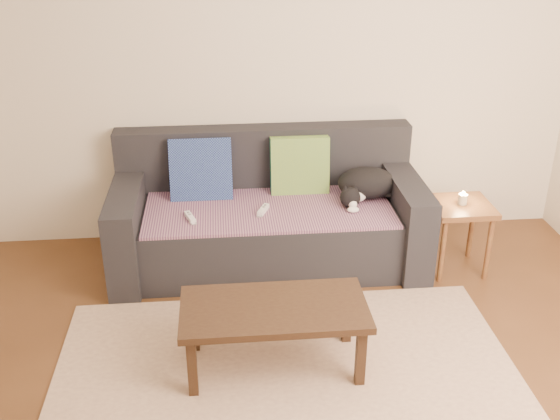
{
  "coord_description": "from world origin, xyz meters",
  "views": [
    {
      "loc": [
        -0.3,
        -2.51,
        2.32
      ],
      "look_at": [
        0.05,
        1.2,
        0.55
      ],
      "focal_mm": 42.0,
      "sensor_mm": 36.0,
      "label": 1
    }
  ],
  "objects": [
    {
      "name": "ground",
      "position": [
        0.0,
        0.0,
        0.0
      ],
      "size": [
        4.5,
        4.5,
        0.0
      ],
      "primitive_type": "plane",
      "color": "brown",
      "rests_on": "ground"
    },
    {
      "name": "candle",
      "position": [
        1.28,
        1.3,
        0.53
      ],
      "size": [
        0.06,
        0.06,
        0.09
      ],
      "color": "beige",
      "rests_on": "side_table"
    },
    {
      "name": "wii_remote_b",
      "position": [
        -0.04,
        1.41,
        0.46
      ],
      "size": [
        0.09,
        0.15,
        0.03
      ],
      "primitive_type": "cube",
      "rotation": [
        0.0,
        0.0,
        1.18
      ],
      "color": "white",
      "rests_on": "throw_blanket"
    },
    {
      "name": "cushion_green",
      "position": [
        0.24,
        1.74,
        0.63
      ],
      "size": [
        0.41,
        0.15,
        0.42
      ],
      "primitive_type": "cube",
      "rotation": [
        -0.11,
        0.0,
        0.0
      ],
      "color": "#0D574F",
      "rests_on": "throw_blanket"
    },
    {
      "name": "wii_remote_a",
      "position": [
        -0.52,
        1.34,
        0.46
      ],
      "size": [
        0.08,
        0.15,
        0.03
      ],
      "primitive_type": "cube",
      "rotation": [
        0.0,
        0.0,
        1.89
      ],
      "color": "white",
      "rests_on": "throw_blanket"
    },
    {
      "name": "coffee_table",
      "position": [
        -0.06,
        0.36,
        0.34
      ],
      "size": [
        0.98,
        0.49,
        0.39
      ],
      "color": "#322213",
      "rests_on": "rug"
    },
    {
      "name": "cat",
      "position": [
        0.68,
        1.57,
        0.54
      ],
      "size": [
        0.49,
        0.45,
        0.21
      ],
      "rotation": [
        0.0,
        0.0,
        0.23
      ],
      "color": "black",
      "rests_on": "throw_blanket"
    },
    {
      "name": "cushion_navy",
      "position": [
        -0.45,
        1.74,
        0.63
      ],
      "size": [
        0.43,
        0.23,
        0.44
      ],
      "primitive_type": "cube",
      "rotation": [
        -0.3,
        0.0,
        0.0
      ],
      "color": "#131C53",
      "rests_on": "throw_blanket"
    },
    {
      "name": "side_table",
      "position": [
        1.28,
        1.3,
        0.4
      ],
      "size": [
        0.39,
        0.39,
        0.49
      ],
      "color": "brown",
      "rests_on": "ground"
    },
    {
      "name": "rug",
      "position": [
        0.0,
        0.15,
        0.01
      ],
      "size": [
        2.5,
        1.8,
        0.01
      ],
      "primitive_type": "cube",
      "color": "tan",
      "rests_on": "ground"
    },
    {
      "name": "sofa",
      "position": [
        0.0,
        1.57,
        0.31
      ],
      "size": [
        2.1,
        0.94,
        0.87
      ],
      "color": "#232328",
      "rests_on": "ground"
    },
    {
      "name": "back_wall",
      "position": [
        0.0,
        2.0,
        1.3
      ],
      "size": [
        4.5,
        0.04,
        2.6
      ],
      "primitive_type": "cube",
      "color": "beige",
      "rests_on": "ground"
    },
    {
      "name": "throw_blanket",
      "position": [
        0.0,
        1.48,
        0.43
      ],
      "size": [
        1.66,
        0.74,
        0.02
      ],
      "primitive_type": "cube",
      "color": "#46284B",
      "rests_on": "sofa"
    }
  ]
}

